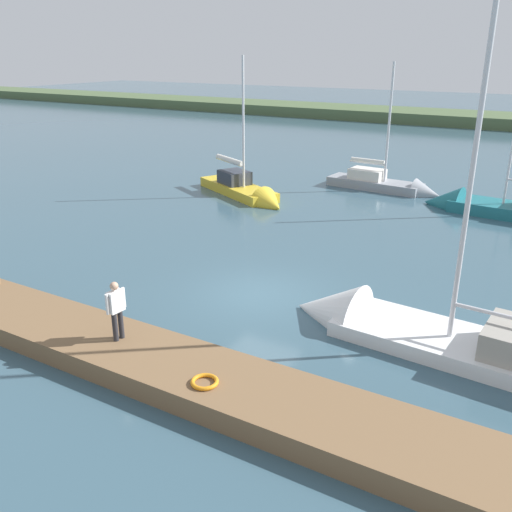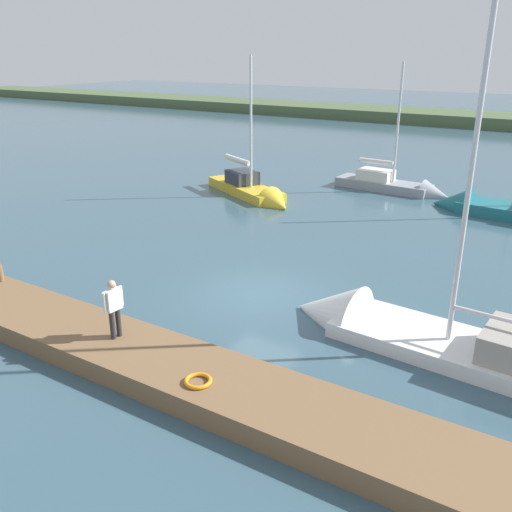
{
  "view_description": "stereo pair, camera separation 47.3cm",
  "coord_description": "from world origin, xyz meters",
  "px_view_note": "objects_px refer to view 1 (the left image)",
  "views": [
    {
      "loc": [
        -8.53,
        14.72,
        7.81
      ],
      "look_at": [
        -0.36,
        0.74,
        1.7
      ],
      "focal_mm": 38.59,
      "sensor_mm": 36.0,
      "label": 1
    },
    {
      "loc": [
        -8.93,
        14.48,
        7.81
      ],
      "look_at": [
        -0.36,
        0.74,
        1.7
      ],
      "focal_mm": 38.59,
      "sensor_mm": 36.0,
      "label": 2
    }
  ],
  "objects_px": {
    "sailboat_inner_slip": "(389,187)",
    "sailboat_outer_mooring": "(427,337)",
    "person_on_dock": "(116,307)",
    "life_ring_buoy": "(205,382)",
    "sailboat_far_left": "(247,193)",
    "sailboat_far_right": "(494,210)"
  },
  "relations": [
    {
      "from": "sailboat_inner_slip",
      "to": "sailboat_far_right",
      "type": "xyz_separation_m",
      "value": [
        -6.11,
        2.06,
        -0.02
      ]
    },
    {
      "from": "life_ring_buoy",
      "to": "person_on_dock",
      "type": "relative_size",
      "value": 0.4
    },
    {
      "from": "sailboat_outer_mooring",
      "to": "person_on_dock",
      "type": "xyz_separation_m",
      "value": [
        6.95,
        4.9,
        1.31
      ]
    },
    {
      "from": "sailboat_inner_slip",
      "to": "person_on_dock",
      "type": "bearing_deg",
      "value": -86.6
    },
    {
      "from": "sailboat_outer_mooring",
      "to": "sailboat_far_left",
      "type": "bearing_deg",
      "value": -37.59
    },
    {
      "from": "sailboat_outer_mooring",
      "to": "sailboat_inner_slip",
      "type": "bearing_deg",
      "value": -65.02
    },
    {
      "from": "sailboat_far_left",
      "to": "person_on_dock",
      "type": "relative_size",
      "value": 5.03
    },
    {
      "from": "life_ring_buoy",
      "to": "sailboat_far_right",
      "type": "xyz_separation_m",
      "value": [
        -3.39,
        -20.41,
        -0.41
      ]
    },
    {
      "from": "sailboat_far_right",
      "to": "sailboat_outer_mooring",
      "type": "bearing_deg",
      "value": 96.42
    },
    {
      "from": "life_ring_buoy",
      "to": "sailboat_outer_mooring",
      "type": "relative_size",
      "value": 0.06
    },
    {
      "from": "sailboat_inner_slip",
      "to": "sailboat_far_left",
      "type": "relative_size",
      "value": 0.95
    },
    {
      "from": "sailboat_outer_mooring",
      "to": "life_ring_buoy",
      "type": "bearing_deg",
      "value": 59.53
    },
    {
      "from": "sailboat_far_right",
      "to": "sailboat_inner_slip",
      "type": "bearing_deg",
      "value": -13.62
    },
    {
      "from": "sailboat_inner_slip",
      "to": "sailboat_far_left",
      "type": "height_order",
      "value": "sailboat_far_left"
    },
    {
      "from": "life_ring_buoy",
      "to": "sailboat_far_right",
      "type": "distance_m",
      "value": 20.7
    },
    {
      "from": "life_ring_buoy",
      "to": "sailboat_far_right",
      "type": "height_order",
      "value": "sailboat_far_right"
    },
    {
      "from": "sailboat_inner_slip",
      "to": "sailboat_far_right",
      "type": "height_order",
      "value": "sailboat_far_right"
    },
    {
      "from": "life_ring_buoy",
      "to": "sailboat_far_left",
      "type": "height_order",
      "value": "sailboat_far_left"
    },
    {
      "from": "sailboat_inner_slip",
      "to": "sailboat_far_left",
      "type": "bearing_deg",
      "value": -134.72
    },
    {
      "from": "sailboat_inner_slip",
      "to": "sailboat_far_right",
      "type": "relative_size",
      "value": 0.85
    },
    {
      "from": "sailboat_inner_slip",
      "to": "sailboat_outer_mooring",
      "type": "xyz_separation_m",
      "value": [
        -6.49,
        17.01,
        -0.02
      ]
    },
    {
      "from": "life_ring_buoy",
      "to": "person_on_dock",
      "type": "xyz_separation_m",
      "value": [
        3.19,
        -0.57,
        0.9
      ]
    }
  ]
}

